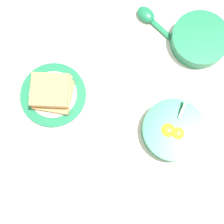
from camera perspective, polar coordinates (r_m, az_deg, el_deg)
The scene contains 6 objects.
ground_plane at distance 0.94m, azimuth 0.90°, elevation 6.85°, with size 3.00×3.00×0.00m, color silver.
egg_bowl at distance 0.90m, azimuth 11.09°, elevation -3.30°, with size 0.18×0.18×0.07m.
toast_plate at distance 0.93m, azimuth -10.68°, elevation 3.11°, with size 0.19×0.19×0.01m.
toast_sandwich at distance 0.90m, azimuth -10.93°, elevation 3.58°, with size 0.12×0.11×0.05m.
soup_spoon at distance 1.00m, azimuth 6.68°, elevation 16.88°, with size 0.13×0.10×0.03m.
congee_bowl at distance 0.99m, azimuth 15.75°, elevation 12.68°, with size 0.17×0.17×0.04m.
Camera 1 is at (0.05, -0.28, 0.89)m, focal length 50.00 mm.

